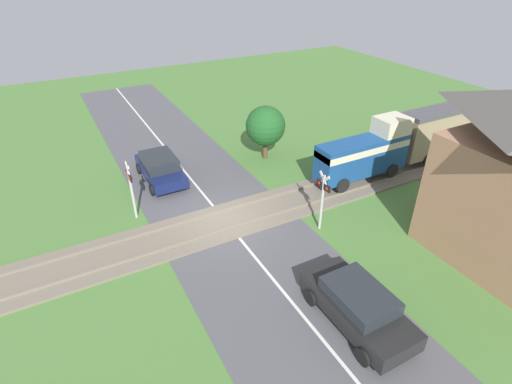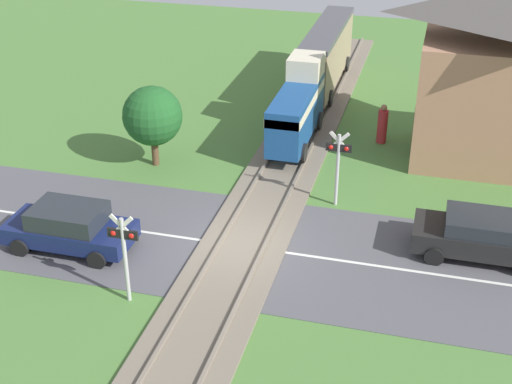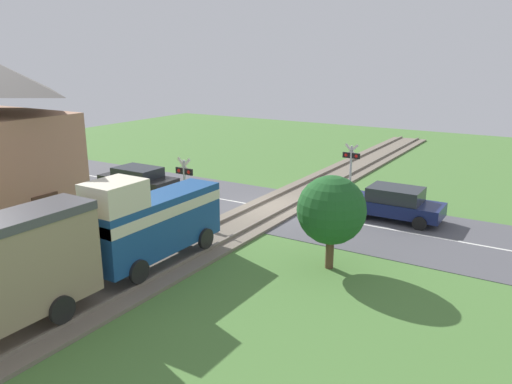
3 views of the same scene
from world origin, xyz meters
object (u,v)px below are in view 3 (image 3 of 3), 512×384
at_px(car_far_side, 138,180).
at_px(pedestrian_by_station, 57,240).
at_px(car_near_crossing, 395,203).
at_px(crossing_signal_west_approach, 351,163).
at_px(crossing_signal_east_approach, 185,180).
at_px(train, 42,259).

distance_m(car_far_side, pedestrian_by_station, 8.90).
height_order(car_far_side, pedestrian_by_station, pedestrian_by_station).
bearing_deg(pedestrian_by_station, car_near_crossing, -129.00).
height_order(car_near_crossing, crossing_signal_west_approach, crossing_signal_west_approach).
bearing_deg(pedestrian_by_station, crossing_signal_east_approach, -99.67).
bearing_deg(crossing_signal_west_approach, car_near_crossing, 144.23).
distance_m(car_far_side, crossing_signal_west_approach, 11.05).
relative_size(car_near_crossing, crossing_signal_west_approach, 1.44).
relative_size(train, car_far_side, 3.28).
height_order(car_near_crossing, pedestrian_by_station, pedestrian_by_station).
bearing_deg(car_far_side, pedestrian_by_station, 116.32).
bearing_deg(pedestrian_by_station, train, 139.38).
xyz_separation_m(car_near_crossing, crossing_signal_west_approach, (2.94, -2.12, 1.07)).
distance_m(car_near_crossing, car_far_side, 13.06).
bearing_deg(train, crossing_signal_east_approach, -74.58).
xyz_separation_m(car_near_crossing, car_far_side, (12.73, 2.88, -0.01)).
relative_size(train, car_near_crossing, 3.36).
distance_m(train, crossing_signal_west_approach, 16.09).
distance_m(crossing_signal_west_approach, pedestrian_by_station, 14.27).
relative_size(car_far_side, pedestrian_by_station, 2.47).
bearing_deg(car_near_crossing, crossing_signal_east_approach, 32.69).
bearing_deg(crossing_signal_west_approach, crossing_signal_east_approach, 55.75).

